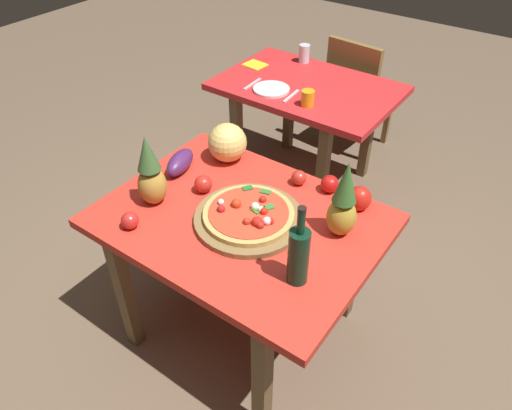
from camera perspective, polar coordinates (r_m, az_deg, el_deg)
ground_plane at (r=2.53m, az=-1.49°, el=-13.97°), size 10.00×10.00×0.00m
display_table at (r=2.06m, az=-1.78°, el=-3.40°), size 1.13×0.85×0.72m
background_table at (r=3.11m, az=5.98°, el=12.18°), size 1.08×0.73×0.72m
dining_chair at (r=3.62m, az=11.86°, el=13.23°), size 0.44×0.44×0.85m
pizza_board at (r=1.97m, az=-0.85°, el=-1.60°), size 0.45×0.45×0.02m
pizza at (r=1.95m, az=-0.81°, el=-1.02°), size 0.37×0.37×0.06m
wine_bottle at (r=1.67m, az=5.04°, el=-5.87°), size 0.08×0.08×0.33m
pineapple_left at (r=2.03m, az=-12.35°, el=3.59°), size 0.12×0.12×0.32m
pineapple_right at (r=1.86m, az=10.28°, el=0.21°), size 0.12×0.12×0.33m
melon at (r=2.29m, az=-3.41°, el=7.36°), size 0.18×0.18×0.18m
bell_pepper at (r=2.06m, az=12.14°, el=0.77°), size 0.10×0.10×0.11m
eggplant at (r=2.26m, az=-8.95°, el=5.01°), size 0.14×0.22×0.09m
tomato_at_corner at (r=1.99m, az=-14.67°, el=-1.78°), size 0.07×0.07×0.07m
tomato_near_board at (r=2.16m, az=5.08°, el=3.24°), size 0.07×0.07×0.07m
tomato_beside_pepper at (r=2.13m, az=8.70°, el=2.48°), size 0.08×0.08×0.08m
tomato_by_bottle at (r=2.12m, az=-6.24°, el=2.48°), size 0.08×0.08×0.08m
drinking_glass_juice at (r=2.80m, az=6.13°, el=12.43°), size 0.08×0.08×0.09m
drinking_glass_water at (r=3.36m, az=5.72°, el=17.38°), size 0.07×0.07×0.12m
dinner_plate at (r=2.97m, az=1.82°, el=13.50°), size 0.22×0.22×0.02m
fork_utensil at (r=3.05m, az=-0.42°, el=14.10°), size 0.03×0.18×0.01m
knife_utensil at (r=2.91m, az=4.16°, el=12.70°), size 0.03×0.18×0.01m
napkin_folded at (r=3.31m, az=-0.11°, el=16.22°), size 0.15×0.13×0.01m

